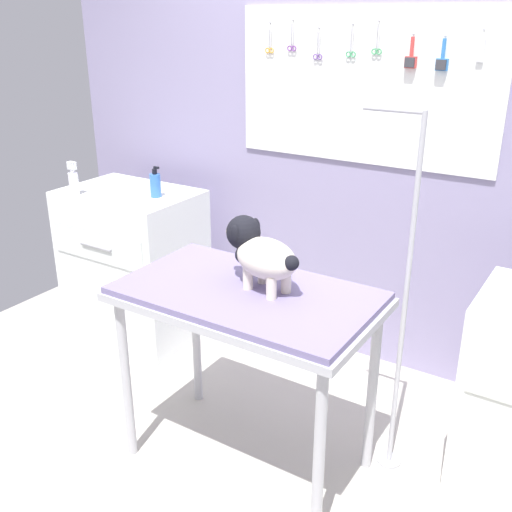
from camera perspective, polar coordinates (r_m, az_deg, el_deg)
name	(u,v)px	position (r m, az deg, el deg)	size (l,w,h in m)	color
ground	(225,470)	(2.92, -3.02, -19.67)	(4.40, 4.00, 0.04)	#ADA89E
rear_wall_panel	(354,162)	(3.38, 9.34, 8.81)	(4.00, 0.11, 2.30)	#8D84A9
grooming_table	(247,309)	(2.50, -0.90, -5.06)	(1.09, 0.63, 0.87)	#B7B7BC
grooming_arm	(401,318)	(2.58, 13.70, -5.75)	(0.30, 0.11, 1.60)	#B7B7BC
dog	(259,253)	(2.43, 0.32, 0.32)	(0.39, 0.24, 0.29)	beige
counter_left	(134,263)	(3.83, -11.56, -0.68)	(0.80, 0.58, 0.94)	white
shampoo_bottle	(74,181)	(3.66, -17.01, 6.85)	(0.06, 0.06, 0.20)	white
pump_bottle_white	(155,185)	(3.52, -9.58, 6.72)	(0.06, 0.06, 0.18)	blue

